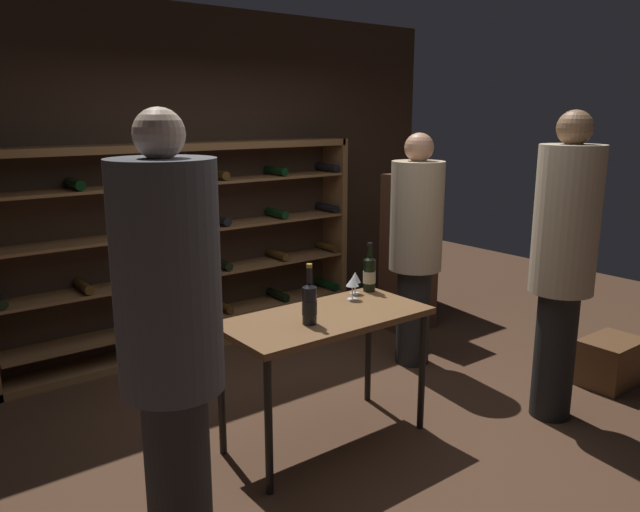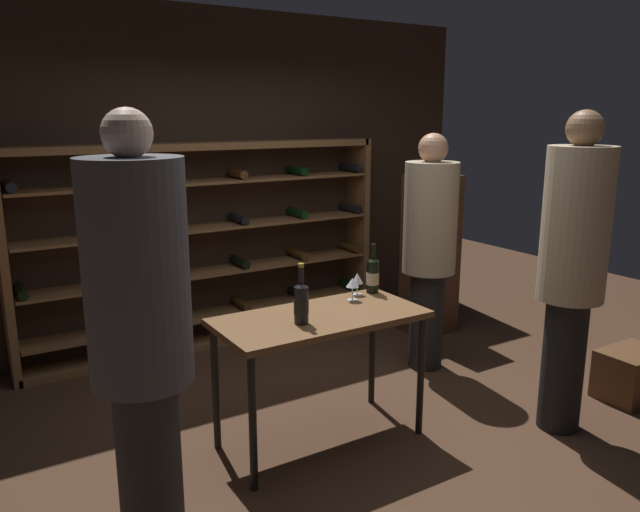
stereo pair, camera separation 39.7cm
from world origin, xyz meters
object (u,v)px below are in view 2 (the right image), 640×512
Objects in this scene: wine_bottle_black_capsule at (301,303)px; wine_glass_stemmed_left at (353,284)px; tasting_table at (321,329)px; person_guest_blue_shirt at (429,242)px; wine_rack at (210,246)px; wine_crate at (631,374)px; wine_glass_stemmed_center at (357,279)px; person_bystander_dark_jacket at (140,326)px; display_cabinet at (430,255)px; wine_bottle_green_slim at (373,275)px; person_host_in_suit at (573,259)px.

wine_glass_stemmed_left is (0.51, 0.21, -0.01)m from wine_bottle_black_capsule.
wine_bottle_black_capsule is (-0.17, -0.07, 0.21)m from tasting_table.
wine_rack is at bearing 158.71° from person_guest_blue_shirt.
wine_crate is 3.16× the size of wine_glass_stemmed_center.
person_bystander_dark_jacket reaches higher than wine_bottle_black_capsule.
person_guest_blue_shirt is at bearing 126.12° from wine_crate.
wine_rack is at bearing 87.41° from tasting_table.
person_bystander_dark_jacket is 1.38× the size of display_cabinet.
wine_crate is at bearing -27.83° from wine_bottle_green_slim.
wine_glass_stemmed_left is at bearing -82.42° from wine_rack.
tasting_table is at bearing 21.95° from wine_bottle_black_capsule.
display_cabinet is at bearing 74.32° from person_guest_blue_shirt.
person_bystander_dark_jacket is 6.07× the size of wine_bottle_green_slim.
wine_bottle_green_slim is 2.22× the size of wine_glass_stemmed_center.
tasting_table is 2.28m from display_cabinet.
wine_glass_stemmed_left is (-0.10, -0.09, 0.01)m from wine_glass_stemmed_center.
wine_crate is at bearing -50.79° from wine_rack.
wine_glass_stemmed_left is at bearing 22.88° from wine_bottle_black_capsule.
wine_bottle_green_slim reaches higher than wine_glass_stemmed_center.
person_host_in_suit reaches higher than wine_crate.
person_guest_blue_shirt is 1.10m from wine_glass_stemmed_left.
person_guest_blue_shirt is 1.74m from wine_crate.
person_bystander_dark_jacket is (-2.64, 0.17, -0.00)m from person_host_in_suit.
wine_bottle_green_slim is at bearing -75.07° from wine_rack.
display_cabinet is 1.70m from wine_bottle_green_slim.
wine_rack is 21.52× the size of wine_glass_stemmed_center.
wine_rack is 2.98m from person_host_in_suit.
person_guest_blue_shirt is at bearing 22.59° from wine_bottle_green_slim.
person_guest_blue_shirt is at bearing -48.33° from wine_rack.
wine_bottle_green_slim is (-0.87, 0.90, -0.18)m from person_host_in_suit.
display_cabinet is 4.13× the size of wine_bottle_black_capsule.
person_bystander_dark_jacket is at bearing -157.38° from wine_glass_stemmed_left.
wine_glass_stemmed_center is (-0.12, 0.01, -0.02)m from wine_bottle_green_slim.
wine_bottle_green_slim is (-1.69, 0.89, 0.78)m from wine_crate.
wine_crate is 1.97m from display_cabinet.
display_cabinet is (1.85, -0.78, -0.15)m from wine_rack.
tasting_table reaches higher than wine_crate.
person_bystander_dark_jacket is at bearing -117.75° from wine_rack.
wine_glass_stemmed_center is at bearing 41.54° from wine_glass_stemmed_left.
person_host_in_suit is 1.98m from display_cabinet.
tasting_table is at bearing -128.82° from person_bystander_dark_jacket.
wine_rack is at bearing 82.65° from wine_bottle_black_capsule.
person_bystander_dark_jacket is at bearing -151.74° from display_cabinet.
person_guest_blue_shirt is (1.35, 0.56, 0.29)m from tasting_table.
person_bystander_dark_jacket reaches higher than person_guest_blue_shirt.
person_bystander_dark_jacket is 1.69m from wine_glass_stemmed_left.
wine_crate is 0.32× the size of display_cabinet.
wine_crate is at bearing -13.80° from wine_bottle_black_capsule.
wine_glass_stemmed_left is at bearing 23.36° from tasting_table.
person_host_in_suit is 6.07× the size of wine_bottle_green_slim.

